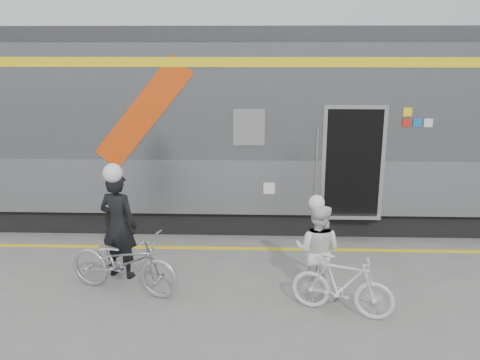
{
  "coord_description": "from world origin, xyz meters",
  "views": [
    {
      "loc": [
        1.04,
        -6.85,
        3.74
      ],
      "look_at": [
        0.75,
        1.6,
        1.5
      ],
      "focal_mm": 38.0,
      "sensor_mm": 36.0,
      "label": 1
    }
  ],
  "objects_px": {
    "bicycle_left": "(123,262)",
    "bicycle_right": "(342,285)",
    "woman": "(318,251)",
    "man": "(119,225)"
  },
  "relations": [
    {
      "from": "man",
      "to": "bicycle_right",
      "type": "distance_m",
      "value": 3.7
    },
    {
      "from": "woman",
      "to": "man",
      "type": "bearing_deg",
      "value": 10.29
    },
    {
      "from": "bicycle_right",
      "to": "woman",
      "type": "bearing_deg",
      "value": 49.18
    },
    {
      "from": "bicycle_left",
      "to": "bicycle_right",
      "type": "height_order",
      "value": "bicycle_left"
    },
    {
      "from": "bicycle_left",
      "to": "woman",
      "type": "distance_m",
      "value": 3.0
    },
    {
      "from": "bicycle_left",
      "to": "man",
      "type": "bearing_deg",
      "value": 37.48
    },
    {
      "from": "man",
      "to": "bicycle_left",
      "type": "relative_size",
      "value": 0.95
    },
    {
      "from": "woman",
      "to": "bicycle_left",
      "type": "bearing_deg",
      "value": 20.02
    },
    {
      "from": "man",
      "to": "bicycle_left",
      "type": "xyz_separation_m",
      "value": [
        0.2,
        -0.55,
        -0.4
      ]
    },
    {
      "from": "man",
      "to": "bicycle_right",
      "type": "relative_size",
      "value": 1.2
    }
  ]
}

